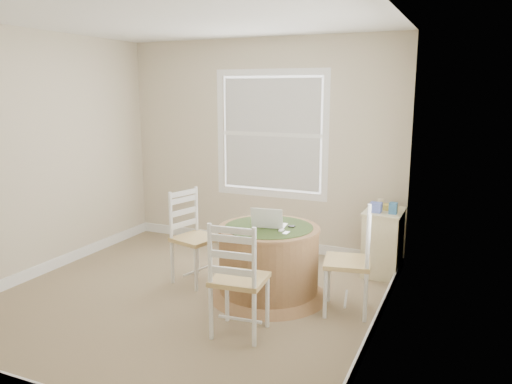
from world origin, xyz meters
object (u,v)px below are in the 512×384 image
at_px(chair_left, 196,238).
at_px(chair_right, 347,262).
at_px(corner_chest, 383,242).
at_px(laptop, 269,224).
at_px(chair_near, 240,279).
at_px(round_table, 269,258).

bearing_deg(chair_left, chair_right, -78.06).
relative_size(chair_right, corner_chest, 1.33).
bearing_deg(laptop, chair_right, 168.23).
relative_size(chair_near, corner_chest, 1.33).
xyz_separation_m(chair_near, chair_right, (0.70, 0.76, 0.00)).
distance_m(chair_left, chair_near, 1.23).
xyz_separation_m(laptop, corner_chest, (0.91, 1.05, -0.37)).
xyz_separation_m(chair_right, corner_chest, (0.13, 1.10, -0.12)).
xyz_separation_m(chair_left, corner_chest, (1.74, 1.03, -0.12)).
distance_m(round_table, chair_right, 0.79).
height_order(round_table, chair_right, chair_right).
distance_m(chair_near, chair_right, 1.04).
distance_m(chair_left, corner_chest, 2.02).
height_order(chair_left, chair_near, same).
xyz_separation_m(chair_left, laptop, (0.83, -0.02, 0.25)).
xyz_separation_m(chair_near, corner_chest, (0.83, 1.87, -0.12)).
xyz_separation_m(chair_left, chair_near, (0.90, -0.84, 0.00)).
distance_m(laptop, corner_chest, 1.44).
xyz_separation_m(round_table, laptop, (0.00, 0.01, 0.34)).
bearing_deg(round_table, chair_left, 178.03).
bearing_deg(corner_chest, round_table, -130.12).
height_order(round_table, chair_left, chair_left).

